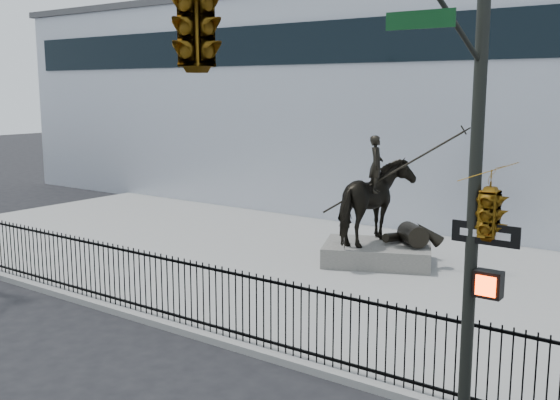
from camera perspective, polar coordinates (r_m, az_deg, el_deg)
The scene contains 7 objects.
ground at distance 14.28m, azimuth -12.77°, elevation -12.25°, with size 120.00×120.00×0.00m, color black.
plaza at distance 19.30m, azimuth 3.10°, elevation -5.95°, with size 30.00×12.00×0.15m, color gray.
building at distance 30.35m, azimuth 16.79°, elevation 7.82°, with size 44.00×14.00×9.00m, color silver.
picket_fence at distance 14.77m, azimuth -9.23°, elevation -7.66°, with size 22.10×0.10×1.50m.
statue_plinth at distance 19.72m, azimuth 8.46°, elevation -4.61°, with size 3.10×2.13×0.58m, color #514E4A.
equestrian_statue at distance 19.40m, azimuth 8.75°, elevation -0.29°, with size 3.67×3.09×3.37m.
traffic_signal_right at distance 7.55m, azimuth 7.40°, elevation 6.39°, with size 2.17×6.86×7.00m.
Camera 1 is at (10.09, -8.62, 5.28)m, focal length 42.00 mm.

